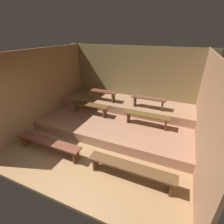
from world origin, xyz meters
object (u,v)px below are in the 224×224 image
object	(u,v)px
bench_lower_left	(90,106)
bench_middle_left	(102,93)
bench_floor_right	(131,169)
bench_lower_right	(147,117)
bench_floor_left	(48,143)
bench_middle_right	(149,100)

from	to	relation	value
bench_lower_left	bench_middle_left	bearing A→B (deg)	79.89
bench_floor_right	bench_lower_right	bearing A→B (deg)	93.46
bench_floor_left	bench_lower_right	bearing A→B (deg)	42.65
bench_floor_left	bench_floor_right	size ratio (longest dim) A/B	1.00
bench_floor_right	bench_lower_right	world-z (taller)	bench_lower_right
bench_floor_left	bench_floor_right	world-z (taller)	same
bench_floor_left	bench_lower_left	distance (m)	2.17
bench_floor_right	bench_lower_left	xyz separation A→B (m)	(-2.33, 2.15, 0.30)
bench_lower_left	bench_middle_left	xyz separation A→B (m)	(0.14, 0.78, 0.30)
bench_lower_left	bench_lower_right	world-z (taller)	same
bench_floor_right	bench_floor_left	bearing A→B (deg)	180.00
bench_middle_left	bench_middle_right	size ratio (longest dim) A/B	1.00
bench_lower_left	bench_lower_right	xyz separation A→B (m)	(2.20, 0.00, 0.00)
bench_floor_right	bench_middle_left	bearing A→B (deg)	126.87
bench_lower_right	bench_middle_left	world-z (taller)	bench_middle_left
bench_floor_left	bench_middle_left	size ratio (longest dim) A/B	1.66
bench_middle_left	bench_middle_right	bearing A→B (deg)	0.00
bench_floor_left	bench_lower_right	distance (m)	3.19
bench_lower_right	bench_middle_left	bearing A→B (deg)	159.37
bench_middle_right	bench_lower_left	bearing A→B (deg)	-159.37
bench_floor_left	bench_floor_right	bearing A→B (deg)	0.00
bench_lower_right	bench_floor_left	bearing A→B (deg)	-137.35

